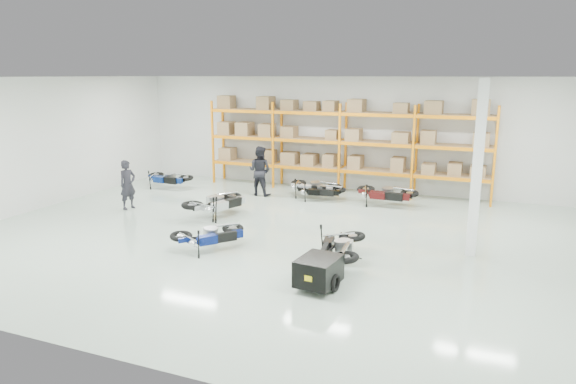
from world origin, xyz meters
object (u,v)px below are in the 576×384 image
at_px(moto_back_d, 386,190).
at_px(moto_blue_centre, 210,231).
at_px(moto_back_c, 320,187).
at_px(moto_black_far_left, 215,199).
at_px(moto_silver_left, 218,199).
at_px(moto_back_b, 313,184).
at_px(moto_touring_right, 340,242).
at_px(person_left, 128,185).
at_px(trailer, 319,271).
at_px(moto_back_a, 167,175).
at_px(person_back, 260,171).

bearing_deg(moto_back_d, moto_blue_centre, 156.42).
height_order(moto_blue_centre, moto_back_c, moto_blue_centre).
xyz_separation_m(moto_black_far_left, moto_back_c, (2.52, 3.36, -0.09)).
bearing_deg(moto_blue_centre, moto_silver_left, -24.31).
bearing_deg(moto_back_c, moto_silver_left, 139.96).
xyz_separation_m(moto_back_b, moto_back_c, (0.36, -0.31, -0.06)).
distance_m(moto_touring_right, person_left, 8.70).
bearing_deg(moto_silver_left, moto_touring_right, 171.74).
distance_m(moto_back_c, person_left, 6.84).
distance_m(trailer, person_left, 9.28).
relative_size(moto_black_far_left, moto_back_a, 1.05).
relative_size(moto_black_far_left, person_back, 0.99).
xyz_separation_m(moto_silver_left, moto_back_d, (4.80, 3.48, -0.02)).
xyz_separation_m(moto_silver_left, moto_back_a, (-4.07, 2.98, -0.05)).
bearing_deg(moto_back_d, person_left, 118.30).
bearing_deg(moto_back_c, moto_back_b, 44.34).
height_order(moto_touring_right, person_left, person_left).
height_order(moto_silver_left, moto_black_far_left, moto_silver_left).
bearing_deg(trailer, moto_back_a, 147.41).
distance_m(moto_black_far_left, moto_touring_right, 5.76).
relative_size(moto_blue_centre, moto_silver_left, 0.89).
bearing_deg(moto_back_b, person_back, 106.48).
bearing_deg(moto_touring_right, moto_back_a, 139.14).
distance_m(moto_black_far_left, person_left, 3.29).
bearing_deg(moto_black_far_left, moto_back_d, -126.77).
relative_size(moto_touring_right, moto_back_a, 1.06).
bearing_deg(moto_back_d, moto_back_a, 97.02).
bearing_deg(moto_back_a, moto_back_c, -82.89).
distance_m(moto_back_a, person_back, 4.05).
distance_m(moto_black_far_left, person_back, 3.33).
height_order(moto_blue_centre, moto_back_d, moto_back_d).
relative_size(moto_black_far_left, trailer, 1.11).
relative_size(moto_blue_centre, moto_back_c, 1.09).
xyz_separation_m(moto_back_c, person_back, (-2.42, -0.05, 0.46)).
bearing_deg(moto_back_b, moto_back_a, 103.01).
distance_m(moto_silver_left, moto_back_b, 4.20).
relative_size(moto_silver_left, moto_back_d, 1.03).
relative_size(moto_silver_left, moto_black_far_left, 1.04).
bearing_deg(moto_silver_left, moto_blue_centre, 136.51).
xyz_separation_m(moto_touring_right, person_back, (-4.97, 6.03, 0.37)).
xyz_separation_m(moto_black_far_left, moto_touring_right, (5.07, -2.72, 0.01)).
bearing_deg(moto_back_a, moto_touring_right, -118.66).
height_order(moto_silver_left, moto_touring_right, moto_silver_left).
relative_size(moto_silver_left, moto_back_b, 1.10).
bearing_deg(moto_blue_centre, moto_back_b, -55.05).
bearing_deg(trailer, moto_black_far_left, 145.99).
bearing_deg(moto_touring_right, moto_back_c, 104.22).
height_order(moto_touring_right, moto_back_b, moto_touring_right).
xyz_separation_m(moto_blue_centre, moto_black_far_left, (-1.60, 3.00, 0.05)).
bearing_deg(person_back, person_left, 49.91).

